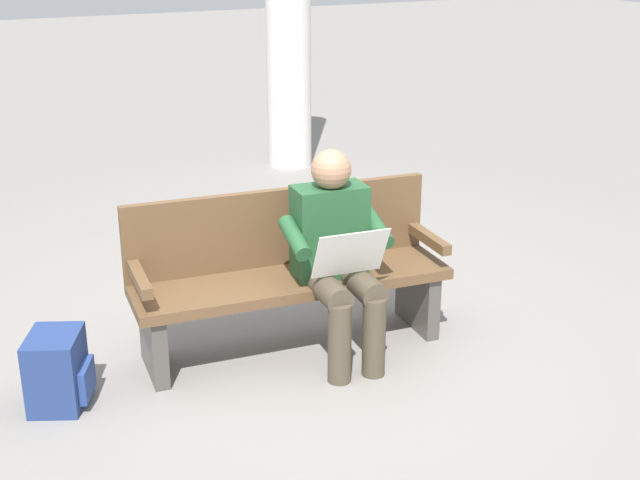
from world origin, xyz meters
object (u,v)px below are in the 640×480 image
person_seated (337,252)px  backpack (58,371)px  support_pillar (288,0)px  bench_near (288,270)px

person_seated → backpack: bearing=-0.4°
person_seated → support_pillar: (-1.52, -3.87, 1.00)m
person_seated → backpack: (1.51, -0.16, -0.44)m
support_pillar → bench_near: bearing=64.8°
person_seated → backpack: 1.58m
bench_near → backpack: bench_near is taller
bench_near → person_seated: bearing=131.4°
backpack → support_pillar: size_ratio=0.12×
bench_near → person_seated: person_seated is taller
bench_near → support_pillar: (-1.70, -3.61, 1.17)m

